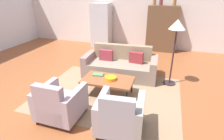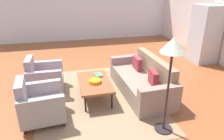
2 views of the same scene
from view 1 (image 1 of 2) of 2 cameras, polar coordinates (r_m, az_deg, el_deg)
The scene contains 15 objects.
ground_plane at distance 4.84m, azimuth -5.83°, elevation -5.46°, with size 11.87×11.87×0.00m, color brown.
wall_back at distance 8.25m, azimuth 5.46°, elevation 17.09°, with size 9.89×0.12×2.80m, color beige.
area_rug at distance 4.56m, azimuth -1.04°, elevation -7.24°, with size 3.40×2.60×0.01m, color #897052.
couch at distance 5.41m, azimuth 2.68°, elevation 1.32°, with size 2.14×1.00×0.86m.
coffee_table at distance 4.33m, azimuth -1.28°, elevation -3.28°, with size 1.20×0.70×0.42m.
armchair_left at distance 3.69m, azimuth -16.28°, elevation -10.32°, with size 0.81×0.81×0.88m.
armchair_right at distance 3.26m, azimuth 2.42°, elevation -14.32°, with size 0.87×0.87×0.88m.
fruit_bowl at distance 4.28m, azimuth -0.42°, elevation -2.56°, with size 0.27×0.27×0.07m, color orange.
book_stack at distance 4.52m, azimuth -4.33°, elevation -1.41°, with size 0.28×0.20×0.03m.
cabinet at distance 7.81m, azimuth 15.40°, elevation 12.27°, with size 1.20×0.51×1.80m.
vase_tall at distance 7.71m, azimuth 13.16°, elevation 20.35°, with size 0.12×0.12×0.33m, color #926035.
vase_round at distance 7.69m, azimuth 15.09°, elevation 19.86°, with size 0.13×0.13×0.24m, color brown.
vase_small at distance 7.68m, azimuth 19.01°, elevation 19.33°, with size 0.12×0.12×0.22m, color brown.
refrigerator at distance 8.21m, azimuth -3.27°, elevation 13.77°, with size 0.80×0.73×1.85m.
floor_lamp at distance 4.78m, azimuth 19.59°, elevation 11.47°, with size 0.40×0.40×1.72m.
Camera 1 is at (1.72, -3.86, 2.36)m, focal length 29.21 mm.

